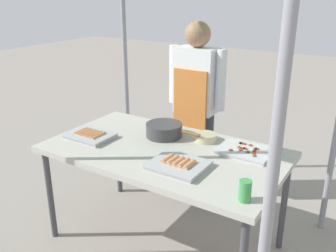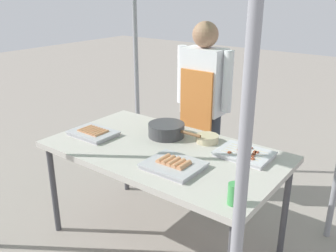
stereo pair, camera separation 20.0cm
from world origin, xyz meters
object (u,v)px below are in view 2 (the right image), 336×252
(stall_table, at_px, (164,156))
(tray_meat_skewers, at_px, (244,154))
(tray_pork_links, at_px, (93,133))
(condiment_bowl, at_px, (207,139))
(tray_grilled_sausages, at_px, (174,165))
(vendor_woman, at_px, (203,99))
(drink_cup_near_edge, at_px, (234,194))
(cooking_wok, at_px, (167,129))

(stall_table, relative_size, tray_meat_skewers, 4.64)
(tray_pork_links, xyz_separation_m, condiment_bowl, (0.74, 0.40, 0.01))
(tray_meat_skewers, xyz_separation_m, tray_pork_links, (-1.05, -0.34, 0.00))
(tray_grilled_sausages, xyz_separation_m, vendor_woman, (-0.39, 0.94, 0.13))
(tray_pork_links, height_order, drink_cup_near_edge, drink_cup_near_edge)
(tray_grilled_sausages, bearing_deg, tray_pork_links, 175.24)
(cooking_wok, bearing_deg, tray_pork_links, -144.33)
(condiment_bowl, height_order, drink_cup_near_edge, drink_cup_near_edge)
(tray_pork_links, relative_size, drink_cup_near_edge, 2.91)
(tray_grilled_sausages, bearing_deg, drink_cup_near_edge, -16.10)
(tray_grilled_sausages, distance_m, tray_pork_links, 0.79)
(stall_table, relative_size, cooking_wok, 3.76)
(cooking_wok, height_order, condiment_bowl, cooking_wok)
(tray_grilled_sausages, bearing_deg, tray_meat_skewers, 56.69)
(tray_meat_skewers, relative_size, cooking_wok, 0.81)
(stall_table, relative_size, condiment_bowl, 10.15)
(tray_meat_skewers, relative_size, drink_cup_near_edge, 3.01)
(tray_pork_links, xyz_separation_m, vendor_woman, (0.40, 0.88, 0.13))
(tray_grilled_sausages, distance_m, drink_cup_near_edge, 0.50)
(vendor_woman, bearing_deg, tray_meat_skewers, 140.83)
(tray_grilled_sausages, bearing_deg, condiment_bowl, 95.86)
(cooking_wok, bearing_deg, tray_grilled_sausages, -47.92)
(tray_pork_links, bearing_deg, drink_cup_near_edge, -9.14)
(stall_table, distance_m, tray_grilled_sausages, 0.30)
(tray_grilled_sausages, xyz_separation_m, tray_pork_links, (-0.78, 0.07, -0.00))
(stall_table, height_order, tray_grilled_sausages, tray_grilled_sausages)
(drink_cup_near_edge, bearing_deg, tray_meat_skewers, 110.95)
(condiment_bowl, bearing_deg, cooking_wok, -164.06)
(cooking_wok, xyz_separation_m, vendor_woman, (-0.04, 0.56, 0.10))
(tray_pork_links, bearing_deg, cooking_wok, 35.67)
(vendor_woman, bearing_deg, tray_pork_links, 65.62)
(tray_meat_skewers, height_order, cooking_wok, cooking_wok)
(stall_table, relative_size, drink_cup_near_edge, 13.99)
(condiment_bowl, bearing_deg, tray_pork_links, -151.46)
(vendor_woman, bearing_deg, cooking_wok, 94.40)
(condiment_bowl, xyz_separation_m, drink_cup_near_edge, (0.52, -0.60, 0.03))
(drink_cup_near_edge, bearing_deg, tray_grilled_sausages, 163.90)
(condiment_bowl, height_order, vendor_woman, vendor_woman)
(condiment_bowl, distance_m, vendor_woman, 0.60)
(stall_table, distance_m, vendor_woman, 0.80)
(tray_meat_skewers, xyz_separation_m, condiment_bowl, (-0.32, 0.06, 0.01))
(tray_meat_skewers, distance_m, condiment_bowl, 0.32)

